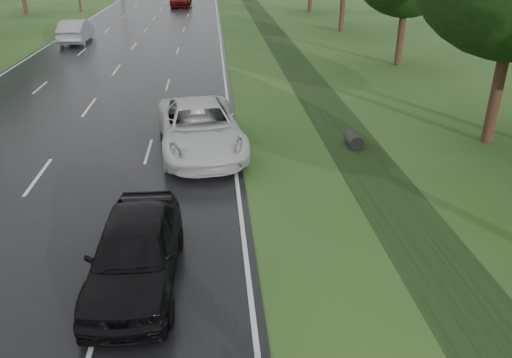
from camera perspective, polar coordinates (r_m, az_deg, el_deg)
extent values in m
cube|color=black|center=(53.86, -11.88, 17.10)|extent=(14.00, 180.00, 0.04)
cube|color=silver|center=(53.51, -4.35, 17.51)|extent=(0.12, 180.00, 0.01)
cube|color=silver|center=(55.03, -19.17, 16.48)|extent=(0.12, 180.00, 0.01)
cube|color=silver|center=(53.85, -11.88, 17.12)|extent=(0.12, 180.00, 0.01)
cube|color=black|center=(29.44, 5.94, 10.94)|extent=(2.20, 120.00, 0.01)
cylinder|color=#2D2D2D|center=(20.07, 11.07, 4.44)|extent=(0.56, 1.00, 0.56)
cylinder|color=#382417|center=(21.72, 25.73, 8.63)|extent=(0.44, 0.44, 3.84)
cylinder|color=#382417|center=(34.67, 16.19, 15.26)|extent=(0.44, 0.44, 3.52)
cylinder|color=#382417|center=(47.76, 9.85, 18.76)|extent=(0.44, 0.44, 4.16)
imported|color=silver|center=(19.11, -6.45, 5.89)|extent=(3.76, 6.79, 1.80)
imported|color=black|center=(11.87, -13.65, -8.01)|extent=(2.04, 4.89, 1.66)
imported|color=gray|center=(43.93, -19.92, 15.62)|extent=(2.03, 5.44, 1.77)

